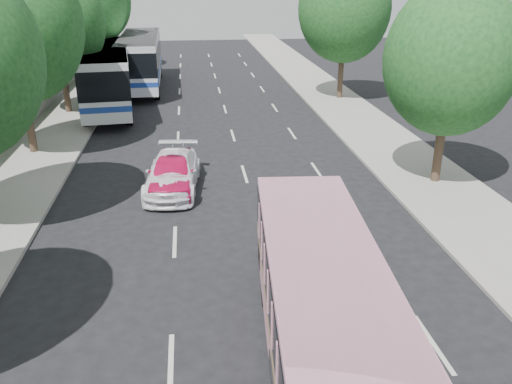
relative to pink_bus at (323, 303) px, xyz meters
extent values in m
plane|color=black|center=(-1.32, 2.64, -1.79)|extent=(120.00, 120.00, 0.00)
cube|color=#9E998E|center=(-9.82, 22.64, -1.71)|extent=(4.00, 90.00, 0.15)
cube|color=#9E998E|center=(7.18, 22.64, -1.73)|extent=(4.00, 90.00, 0.12)
cube|color=#9E998E|center=(-11.62, 22.64, -0.89)|extent=(0.30, 90.00, 1.50)
cylinder|color=#38281E|center=(-10.02, 16.64, 0.11)|extent=(0.36, 0.36, 3.80)
ellipsoid|color=#16401B|center=(-10.02, 16.64, 4.11)|extent=(6.00, 6.00, 6.90)
cylinder|color=#38281E|center=(-9.92, 24.64, -0.04)|extent=(0.36, 0.36, 3.50)
ellipsoid|color=#16401B|center=(-9.92, 24.64, 3.64)|extent=(5.52, 5.52, 6.35)
sphere|color=#16401B|center=(-9.52, 24.34, 4.74)|extent=(3.59, 3.59, 3.59)
cylinder|color=#38281E|center=(-9.82, 32.64, 0.21)|extent=(0.36, 0.36, 3.99)
ellipsoid|color=#16401B|center=(-9.82, 32.64, 4.41)|extent=(6.30, 6.30, 7.24)
cylinder|color=#38281E|center=(-10.02, 40.64, 0.07)|extent=(0.36, 0.36, 3.72)
ellipsoid|color=#16401B|center=(-10.02, 40.64, 3.99)|extent=(5.88, 5.88, 6.76)
cylinder|color=#38281E|center=(7.38, 10.64, -0.17)|extent=(0.36, 0.36, 3.23)
ellipsoid|color=#16401B|center=(7.38, 10.64, 3.23)|extent=(5.10, 5.10, 5.87)
sphere|color=#16401B|center=(7.78, 10.34, 4.25)|extent=(3.32, 3.31, 3.31)
cylinder|color=#38281E|center=(7.68, 26.64, 0.11)|extent=(0.36, 0.36, 3.80)
ellipsoid|color=#16401B|center=(7.68, 26.64, 4.11)|extent=(6.00, 6.00, 6.90)
cube|color=pink|center=(0.00, 0.00, -0.12)|extent=(2.94, 9.13, 2.41)
cube|color=#9E7A59|center=(0.00, 0.00, -0.40)|extent=(2.98, 9.16, 0.31)
cube|color=black|center=(0.00, 0.00, 0.32)|extent=(2.99, 9.17, 0.99)
cube|color=pink|center=(0.00, 0.00, 1.01)|extent=(2.96, 9.16, 0.14)
cylinder|color=black|center=(-0.76, 2.77, -1.32)|extent=(0.34, 0.95, 0.93)
cylinder|color=black|center=(1.18, 2.61, -1.32)|extent=(0.34, 0.95, 0.93)
imported|color=#D51252|center=(-3.32, 11.20, -1.03)|extent=(2.08, 4.55, 1.51)
imported|color=white|center=(-3.32, 11.24, -1.09)|extent=(2.42, 5.00, 1.40)
cube|color=silver|center=(-7.62, 25.77, 0.38)|extent=(4.06, 12.78, 3.19)
cube|color=black|center=(-7.62, 25.77, 0.77)|extent=(4.11, 12.82, 1.57)
cube|color=navy|center=(-7.62, 25.77, -0.43)|extent=(4.10, 12.81, 0.31)
cube|color=silver|center=(-7.62, 25.77, 1.91)|extent=(4.08, 12.80, 0.15)
cylinder|color=black|center=(-9.25, 29.59, -1.21)|extent=(0.46, 1.18, 1.15)
cylinder|color=black|center=(-6.89, 29.85, -1.21)|extent=(0.46, 1.18, 1.15)
cylinder|color=black|center=(-8.31, 21.26, -1.21)|extent=(0.46, 1.18, 1.15)
cylinder|color=black|center=(-5.95, 21.53, -1.21)|extent=(0.46, 1.18, 1.15)
cube|color=silver|center=(-5.98, 32.38, 0.38)|extent=(2.95, 12.63, 3.20)
cube|color=black|center=(-5.98, 32.38, 0.78)|extent=(3.00, 12.66, 1.57)
cube|color=navy|center=(-5.98, 32.38, -0.43)|extent=(2.99, 12.65, 0.31)
cube|color=silver|center=(-5.98, 32.38, 1.91)|extent=(2.97, 12.65, 0.15)
cylinder|color=black|center=(-7.25, 36.34, -1.21)|extent=(0.36, 1.16, 1.15)
cylinder|color=black|center=(-4.88, 36.39, -1.21)|extent=(0.36, 1.16, 1.15)
cylinder|color=black|center=(-7.06, 27.96, -1.21)|extent=(0.36, 1.16, 1.15)
cylinder|color=black|center=(-4.69, 28.01, -1.21)|extent=(0.36, 1.16, 1.15)
cube|color=silver|center=(-3.32, 11.20, -0.19)|extent=(0.56, 0.22, 0.18)
camera|label=1|loc=(-2.54, -9.18, 6.30)|focal=38.00mm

